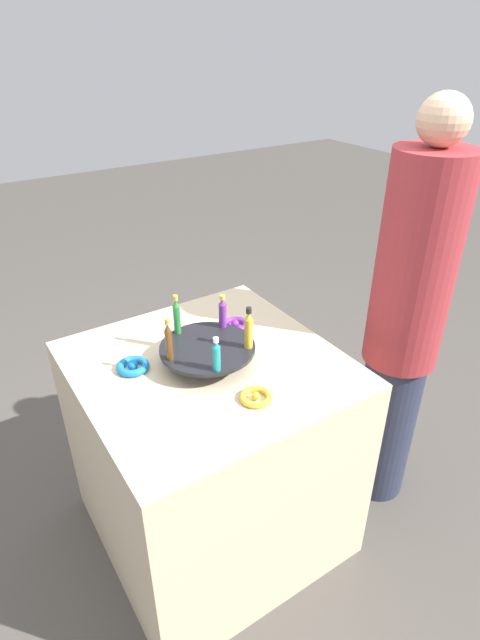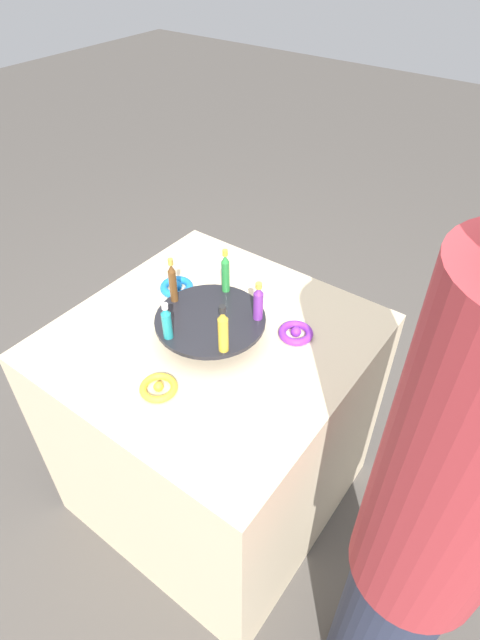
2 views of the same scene
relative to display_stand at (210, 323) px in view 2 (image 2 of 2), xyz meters
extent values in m
plane|color=#4C4742|center=(0.00, 0.00, -0.85)|extent=(12.00, 12.00, 0.00)
cube|color=beige|center=(0.00, 0.00, -0.45)|extent=(0.83, 0.83, 0.80)
cylinder|color=black|center=(0.00, 0.00, -0.04)|extent=(0.16, 0.16, 0.01)
cylinder|color=black|center=(0.00, 0.00, -0.01)|extent=(0.08, 0.08, 0.04)
cylinder|color=black|center=(0.00, 0.00, 0.01)|extent=(0.31, 0.31, 0.01)
cylinder|color=#288438|center=(0.04, -0.13, 0.07)|extent=(0.02, 0.02, 0.10)
cone|color=#288438|center=(0.04, -0.13, 0.13)|extent=(0.02, 0.02, 0.02)
cylinder|color=gold|center=(0.04, -0.13, 0.15)|extent=(0.02, 0.02, 0.02)
cylinder|color=brown|center=(0.13, 0.00, 0.07)|extent=(0.02, 0.02, 0.10)
cone|color=brown|center=(0.13, 0.00, 0.13)|extent=(0.02, 0.02, 0.02)
cylinder|color=#B79338|center=(0.13, 0.00, 0.15)|extent=(0.01, 0.01, 0.02)
cylinder|color=teal|center=(0.04, 0.13, 0.06)|extent=(0.03, 0.03, 0.08)
cone|color=teal|center=(0.04, 0.13, 0.11)|extent=(0.02, 0.02, 0.02)
cylinder|color=silver|center=(0.04, 0.13, 0.12)|extent=(0.02, 0.02, 0.01)
cylinder|color=gold|center=(-0.11, 0.08, 0.07)|extent=(0.03, 0.03, 0.10)
cone|color=gold|center=(-0.11, 0.08, 0.13)|extent=(0.03, 0.03, 0.02)
cylinder|color=black|center=(-0.11, 0.08, 0.15)|extent=(0.02, 0.02, 0.02)
cylinder|color=#702D93|center=(-0.11, -0.08, 0.06)|extent=(0.03, 0.03, 0.08)
cone|color=#702D93|center=(-0.11, -0.08, 0.11)|extent=(0.03, 0.03, 0.02)
cylinder|color=gold|center=(-0.11, -0.08, 0.13)|extent=(0.02, 0.02, 0.02)
torus|color=blue|center=(0.22, -0.10, -0.03)|extent=(0.10, 0.10, 0.02)
sphere|color=blue|center=(0.22, -0.10, -0.03)|extent=(0.03, 0.03, 0.03)
torus|color=gold|center=(-0.02, 0.24, -0.04)|extent=(0.10, 0.10, 0.02)
sphere|color=gold|center=(-0.02, 0.24, -0.03)|extent=(0.03, 0.03, 0.03)
torus|color=purple|center=(-0.20, -0.14, -0.04)|extent=(0.10, 0.10, 0.02)
sphere|color=purple|center=(-0.20, -0.14, -0.03)|extent=(0.03, 0.03, 0.03)
cylinder|color=#282D42|center=(-0.71, 0.20, -0.51)|extent=(0.23, 0.23, 0.67)
cylinder|color=#9E2D33|center=(-0.71, 0.20, 0.21)|extent=(0.27, 0.27, 0.76)
camera|label=1|loc=(0.64, 1.18, 0.90)|focal=28.00mm
camera|label=2|loc=(-0.69, 0.79, 0.92)|focal=28.00mm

